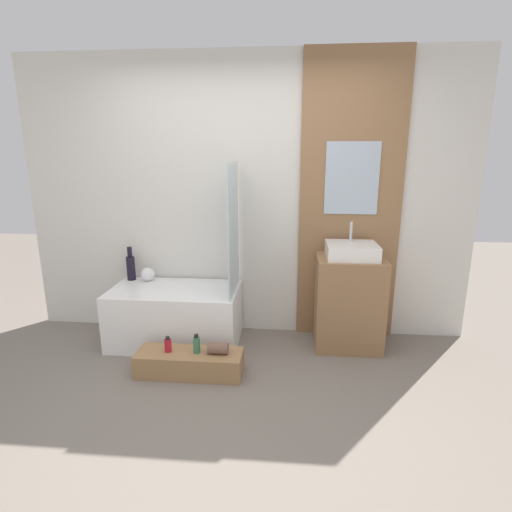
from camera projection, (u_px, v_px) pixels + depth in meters
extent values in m
plane|color=slate|center=(219.00, 431.00, 2.55)|extent=(12.00, 12.00, 0.00)
cube|color=silver|center=(245.00, 199.00, 3.75)|extent=(4.20, 0.06, 2.60)
cube|color=#8E6642|center=(350.00, 201.00, 3.62)|extent=(0.92, 0.03, 2.60)
cube|color=#ADBCCC|center=(352.00, 178.00, 3.55)|extent=(0.47, 0.01, 0.64)
cube|color=white|center=(176.00, 315.00, 3.70)|extent=(1.16, 0.64, 0.52)
cube|color=silver|center=(174.00, 289.00, 3.64)|extent=(0.91, 0.45, 0.01)
cube|color=silver|center=(233.00, 229.00, 3.44)|extent=(0.01, 0.59, 1.12)
cube|color=#997047|center=(190.00, 363.00, 3.19)|extent=(0.84, 0.28, 0.19)
cube|color=#8E6642|center=(348.00, 302.00, 3.59)|extent=(0.59, 0.47, 0.83)
cube|color=white|center=(352.00, 251.00, 3.47)|extent=(0.44, 0.38, 0.13)
cylinder|color=silver|center=(351.00, 231.00, 3.54)|extent=(0.02, 0.02, 0.17)
cylinder|color=black|center=(131.00, 268.00, 3.87)|extent=(0.08, 0.08, 0.23)
cylinder|color=black|center=(130.00, 252.00, 3.83)|extent=(0.04, 0.04, 0.10)
sphere|color=white|center=(148.00, 274.00, 3.84)|extent=(0.13, 0.13, 0.13)
cylinder|color=#B21928|center=(168.00, 345.00, 3.17)|extent=(0.06, 0.06, 0.10)
cylinder|color=black|center=(168.00, 338.00, 3.15)|extent=(0.03, 0.03, 0.02)
cylinder|color=#38704C|center=(197.00, 345.00, 3.15)|extent=(0.06, 0.06, 0.13)
cylinder|color=black|center=(196.00, 336.00, 3.13)|extent=(0.03, 0.03, 0.03)
cylinder|color=brown|center=(218.00, 348.00, 3.14)|extent=(0.16, 0.09, 0.09)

